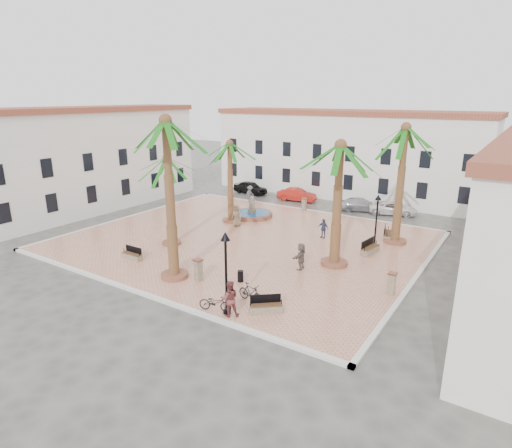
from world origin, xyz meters
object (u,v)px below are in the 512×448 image
at_px(bicycle_a, 215,303).
at_px(lamppost_e, 377,212).
at_px(bollard_se, 198,269).
at_px(pedestrian_fountain_b, 323,228).
at_px(car_red, 297,195).
at_px(bench_e, 370,249).
at_px(bench_se, 266,307).
at_px(lamppost_s, 226,259).
at_px(palm_nw, 230,153).
at_px(palm_ne, 405,141).
at_px(litter_bin, 240,276).
at_px(bench_s, 132,256).
at_px(cyclist_a, 173,260).
at_px(bench_ne, 387,235).
at_px(fountain, 252,214).
at_px(palm_s, 166,138).
at_px(car_silver, 361,205).
at_px(pedestrian_east, 301,256).
at_px(bollard_e, 392,283).
at_px(palm_e, 340,160).
at_px(palm_sw, 167,169).
at_px(bollard_n, 304,204).
at_px(car_white, 393,208).
at_px(pedestrian_fountain_a, 237,215).
at_px(pedestrian_north, 250,194).
at_px(bicycle_b, 251,293).
at_px(cyclist_b, 230,299).

bearing_deg(bicycle_a, lamppost_e, -33.93).
distance_m(bollard_se, pedestrian_fountain_b, 12.07).
bearing_deg(car_red, bench_e, -140.71).
xyz_separation_m(bench_se, lamppost_s, (-1.62, -1.23, 2.76)).
height_order(palm_nw, palm_ne, palm_ne).
bearing_deg(litter_bin, bench_s, -173.02).
bearing_deg(cyclist_a, bench_ne, -127.94).
bearing_deg(bicycle_a, palm_ne, -34.85).
relative_size(fountain, palm_s, 0.38).
bearing_deg(car_silver, palm_nw, 119.17).
xyz_separation_m(bollard_se, car_silver, (2.37, 21.93, -0.23)).
relative_size(palm_s, bench_se, 5.97).
xyz_separation_m(bench_ne, pedestrian_east, (-2.82, -9.38, 0.61)).
xyz_separation_m(lamppost_s, bollard_e, (6.48, 6.92, -2.33)).
relative_size(palm_e, cyclist_a, 5.22).
xyz_separation_m(palm_sw, bollard_se, (6.11, -4.00, -5.02)).
distance_m(palm_e, bollard_e, 8.09).
relative_size(bench_s, bicycle_a, 0.92).
bearing_deg(bench_s, bench_e, 37.24).
bearing_deg(pedestrian_east, lamppost_s, -6.52).
xyz_separation_m(lamppost_e, pedestrian_fountain_b, (-4.24, 0.24, -2.00)).
relative_size(palm_sw, lamppost_e, 1.66).
height_order(palm_nw, cyclist_a, palm_nw).
relative_size(palm_nw, bollard_n, 5.67).
xyz_separation_m(lamppost_e, pedestrian_east, (-2.74, -6.48, -1.89)).
bearing_deg(car_white, lamppost_s, 160.39).
bearing_deg(cyclist_a, pedestrian_fountain_a, -81.13).
xyz_separation_m(bench_se, car_red, (-10.52, 23.24, 0.28)).
relative_size(bollard_e, litter_bin, 1.88).
relative_size(bollard_se, pedestrian_fountain_b, 0.89).
distance_m(pedestrian_fountain_b, pedestrian_north, 13.22).
xyz_separation_m(palm_nw, palm_ne, (13.95, 2.35, 1.59)).
relative_size(palm_nw, palm_s, 0.73).
bearing_deg(bicycle_b, bench_ne, -2.00).
bearing_deg(bollard_n, palm_sw, -105.48).
height_order(bench_s, cyclist_b, cyclist_b).
relative_size(palm_nw, bench_se, 4.38).
bearing_deg(car_red, bollard_se, -174.04).
bearing_deg(lamppost_s, bollard_n, 106.42).
bearing_deg(fountain, bench_s, -93.81).
distance_m(palm_e, car_silver, 16.75).
distance_m(litter_bin, pedestrian_east, 4.36).
height_order(palm_ne, pedestrian_fountain_a, palm_ne).
height_order(lamppost_e, litter_bin, lamppost_e).
bearing_deg(palm_nw, bollard_se, -62.47).
bearing_deg(car_silver, pedestrian_fountain_a, 125.52).
relative_size(pedestrian_fountain_a, car_silver, 0.44).
bearing_deg(bench_ne, pedestrian_east, 150.11).
bearing_deg(bollard_se, pedestrian_fountain_a, 113.92).
relative_size(bollard_e, car_silver, 0.30).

